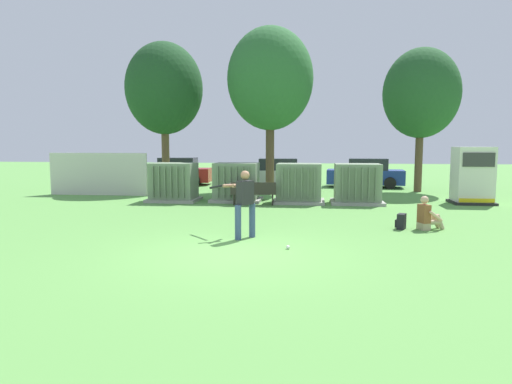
{
  "coord_description": "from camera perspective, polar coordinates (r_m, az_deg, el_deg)",
  "views": [
    {
      "loc": [
        1.61,
        -9.47,
        2.39
      ],
      "look_at": [
        -0.03,
        3.5,
        1.0
      ],
      "focal_mm": 31.29,
      "sensor_mm": 36.0,
      "label": 1
    }
  ],
  "objects": [
    {
      "name": "transformer_east",
      "position": [
        18.56,
        12.8,
        0.97
      ],
      "size": [
        2.1,
        1.7,
        1.62
      ],
      "color": "#9E9B93",
      "rests_on": "ground"
    },
    {
      "name": "park_bench",
      "position": [
        17.64,
        -0.35,
        0.04
      ],
      "size": [
        1.83,
        0.54,
        0.92
      ],
      "color": "#2D2823",
      "rests_on": "ground"
    },
    {
      "name": "tree_center_left",
      "position": [
        22.99,
        1.83,
        14.2
      ],
      "size": [
        4.3,
        4.3,
        8.22
      ],
      "color": "brown",
      "rests_on": "ground"
    },
    {
      "name": "transformer_mid_east",
      "position": [
        18.43,
        5.5,
        1.06
      ],
      "size": [
        2.1,
        1.7,
        1.62
      ],
      "color": "#9E9B93",
      "rests_on": "ground"
    },
    {
      "name": "parked_car_leftmost",
      "position": [
        27.15,
        -10.13,
        2.53
      ],
      "size": [
        4.3,
        2.11,
        1.62
      ],
      "color": "maroon",
      "rests_on": "ground"
    },
    {
      "name": "generator_enclosure",
      "position": [
        20.07,
        25.94,
        1.88
      ],
      "size": [
        1.6,
        1.4,
        2.3
      ],
      "color": "#262626",
      "rests_on": "ground"
    },
    {
      "name": "ground_plane",
      "position": [
        9.9,
        -2.4,
        -7.91
      ],
      "size": [
        96.0,
        96.0,
        0.0
      ],
      "primitive_type": "plane",
      "color": "#5B9947"
    },
    {
      "name": "backpack",
      "position": [
        13.35,
        18.05,
        -3.62
      ],
      "size": [
        0.35,
        0.37,
        0.44
      ],
      "color": "black",
      "rests_on": "ground"
    },
    {
      "name": "transformer_mid_west",
      "position": [
        18.86,
        -2.52,
        1.2
      ],
      "size": [
        2.1,
        1.7,
        1.62
      ],
      "color": "#9E9B93",
      "rests_on": "ground"
    },
    {
      "name": "seated_spectator",
      "position": [
        13.48,
        21.02,
        -2.93
      ],
      "size": [
        0.79,
        0.65,
        0.96
      ],
      "color": "tan",
      "rests_on": "ground"
    },
    {
      "name": "fence_panel",
      "position": [
        22.41,
        -19.53,
        2.17
      ],
      "size": [
        4.8,
        0.12,
        2.0
      ],
      "primitive_type": "cube",
      "color": "beige",
      "rests_on": "ground"
    },
    {
      "name": "batter",
      "position": [
        11.37,
        -1.59,
        -1.08
      ],
      "size": [
        1.38,
        1.24,
        1.74
      ],
      "color": "#384C75",
      "rests_on": "ground"
    },
    {
      "name": "sports_ball",
      "position": [
        10.35,
        4.11,
        -7.05
      ],
      "size": [
        0.09,
        0.09,
        0.09
      ],
      "primitive_type": "sphere",
      "color": "white",
      "rests_on": "ground"
    },
    {
      "name": "parked_car_right_of_center",
      "position": [
        25.86,
        13.86,
        2.27
      ],
      "size": [
        4.33,
        2.2,
        1.62
      ],
      "color": "navy",
      "rests_on": "ground"
    },
    {
      "name": "tree_center_right",
      "position": [
        24.24,
        20.37,
        11.71
      ],
      "size": [
        3.76,
        3.76,
        7.18
      ],
      "color": "brown",
      "rests_on": "ground"
    },
    {
      "name": "transformer_west",
      "position": [
        19.21,
        -10.47,
        1.19
      ],
      "size": [
        2.1,
        1.7,
        1.62
      ],
      "color": "#9E9B93",
      "rests_on": "ground"
    },
    {
      "name": "parked_car_left_of_center",
      "position": [
        25.17,
        2.55,
        2.34
      ],
      "size": [
        4.32,
        2.17,
        1.62
      ],
      "color": "#B2B2B7",
      "rests_on": "ground"
    },
    {
      "name": "tree_left",
      "position": [
        24.61,
        -11.65,
        12.78
      ],
      "size": [
        4.05,
        4.05,
        7.75
      ],
      "color": "brown",
      "rests_on": "ground"
    }
  ]
}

